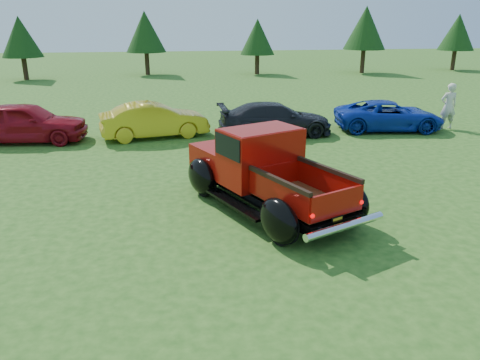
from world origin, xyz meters
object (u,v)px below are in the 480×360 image
at_px(tree_east, 365,28).
at_px(show_car_yellow, 154,120).
at_px(pickup_truck, 260,169).
at_px(tree_mid_right, 257,37).
at_px(show_car_grey, 275,119).
at_px(show_car_blue, 389,116).
at_px(show_car_red, 26,122).
at_px(spectator, 448,106).
at_px(tree_west, 20,37).
at_px(tree_far_east, 457,32).
at_px(tree_mid_left, 145,32).

distance_m(tree_east, show_car_yellow, 26.80).
bearing_deg(pickup_truck, show_car_yellow, 86.37).
bearing_deg(tree_east, tree_mid_right, 176.82).
height_order(tree_mid_right, tree_east, tree_east).
relative_size(show_car_grey, show_car_blue, 1.02).
xyz_separation_m(show_car_red, spectator, (16.79, -0.37, 0.20)).
bearing_deg(show_car_yellow, show_car_blue, -102.22).
xyz_separation_m(tree_west, tree_mid_right, (18.00, 1.00, -0.14)).
relative_size(show_car_blue, spectator, 2.30).
relative_size(tree_mid_right, pickup_truck, 0.80).
height_order(tree_west, tree_far_east, tree_far_east).
height_order(tree_far_east, show_car_red, tree_far_east).
distance_m(tree_mid_left, tree_mid_right, 9.06).
bearing_deg(tree_far_east, show_car_blue, -127.30).
relative_size(show_car_red, show_car_yellow, 1.07).
distance_m(tree_far_east, show_car_blue, 27.36).
relative_size(show_car_red, spectator, 2.31).
height_order(tree_far_east, show_car_blue, tree_far_east).
height_order(tree_west, show_car_grey, tree_west).
bearing_deg(tree_mid_left, show_car_blue, -64.65).
distance_m(tree_mid_right, show_car_blue, 21.34).
distance_m(tree_west, show_car_grey, 25.20).
relative_size(tree_mid_left, show_car_red, 1.14).
bearing_deg(show_car_blue, tree_west, 51.66).
height_order(show_car_red, show_car_grey, show_car_red).
xyz_separation_m(show_car_yellow, spectator, (12.07, -0.36, 0.28)).
height_order(pickup_truck, spectator, pickup_truck).
bearing_deg(tree_mid_right, show_car_yellow, -111.03).
bearing_deg(tree_mid_right, spectator, -79.32).
distance_m(tree_west, tree_east, 27.01).
bearing_deg(tree_far_east, tree_mid_right, -178.41).
bearing_deg(tree_mid_left, tree_far_east, -1.06).
relative_size(tree_mid_left, tree_far_east, 1.04).
bearing_deg(tree_west, tree_far_east, 2.39).
xyz_separation_m(tree_west, pickup_truck, (12.65, -27.37, -2.20)).
height_order(tree_mid_left, show_car_blue, tree_mid_left).
xyz_separation_m(tree_west, show_car_red, (5.23, -19.94, -2.36)).
height_order(tree_mid_left, tree_mid_right, tree_mid_left).
distance_m(tree_mid_right, tree_far_east, 18.01).
xyz_separation_m(tree_mid_left, tree_mid_right, (9.00, -1.00, -0.41)).
distance_m(show_car_red, show_car_blue, 14.27).
relative_size(tree_east, tree_far_east, 1.12).
height_order(tree_mid_right, show_car_red, tree_mid_right).
height_order(show_car_red, show_car_yellow, show_car_red).
bearing_deg(tree_west, pickup_truck, -65.21).
xyz_separation_m(tree_far_east, show_car_yellow, (-26.06, -21.45, -2.57)).
height_order(tree_mid_left, show_car_red, tree_mid_left).
bearing_deg(show_car_yellow, show_car_red, 78.89).
relative_size(show_car_yellow, spectator, 2.15).
distance_m(tree_east, show_car_grey, 24.43).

